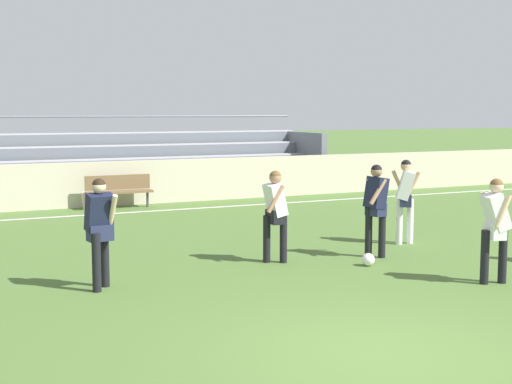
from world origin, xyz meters
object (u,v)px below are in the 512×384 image
(player_white_wide_left, at_px, (275,208))
(player_white_pressing_high, at_px, (405,194))
(bleacher_stand, at_px, (38,165))
(player_dark_dropping_back, at_px, (376,202))
(player_dark_wide_right, at_px, (100,224))
(soccer_ball, at_px, (368,260))
(bench_centre_sideline, at_px, (119,188))
(player_white_trailing_run, at_px, (495,222))

(player_white_wide_left, relative_size, player_white_pressing_high, 0.96)
(player_white_pressing_high, bearing_deg, bleacher_stand, 118.06)
(player_white_pressing_high, bearing_deg, player_white_wide_left, -171.37)
(player_white_wide_left, relative_size, player_dark_dropping_back, 0.96)
(player_white_wide_left, xyz_separation_m, player_dark_wide_right, (-3.20, -0.58, 0.03))
(soccer_ball, bearing_deg, player_white_pressing_high, 37.84)
(bleacher_stand, bearing_deg, bench_centre_sideline, -57.18)
(player_dark_wide_right, xyz_separation_m, player_white_trailing_run, (5.54, -2.23, -0.03))
(player_white_wide_left, bearing_deg, player_white_pressing_high, 8.63)
(player_dark_wide_right, bearing_deg, player_white_pressing_high, 9.50)
(player_white_pressing_high, height_order, player_white_trailing_run, player_white_pressing_high)
(player_white_wide_left, bearing_deg, soccer_ball, -35.58)
(bleacher_stand, relative_size, player_dark_wide_right, 10.94)
(player_dark_dropping_back, bearing_deg, bench_centre_sideline, 106.33)
(player_white_trailing_run, bearing_deg, bleacher_stand, 109.04)
(bleacher_stand, distance_m, player_white_trailing_run, 14.41)
(bleacher_stand, xyz_separation_m, player_white_wide_left, (2.36, -10.80, -0.10))
(player_white_wide_left, distance_m, player_dark_wide_right, 3.25)
(soccer_ball, bearing_deg, player_white_trailing_run, -61.43)
(bleacher_stand, xyz_separation_m, soccer_ball, (3.68, -11.75, -0.94))
(player_dark_wide_right, xyz_separation_m, soccer_ball, (4.52, -0.36, -0.88))
(player_dark_dropping_back, relative_size, player_white_trailing_run, 1.04)
(bleacher_stand, bearing_deg, player_white_wide_left, -77.66)
(player_dark_dropping_back, bearing_deg, bleacher_stand, 110.64)
(player_white_pressing_high, xyz_separation_m, soccer_ball, (-1.82, -1.42, -0.90))
(player_white_wide_left, bearing_deg, bleacher_stand, 102.34)
(bench_centre_sideline, height_order, soccer_ball, bench_centre_sideline)
(player_dark_dropping_back, distance_m, player_dark_wide_right, 5.05)
(bleacher_stand, distance_m, soccer_ball, 12.34)
(player_dark_dropping_back, height_order, player_white_trailing_run, player_dark_dropping_back)
(player_dark_dropping_back, xyz_separation_m, player_white_trailing_run, (0.49, -2.44, -0.05))
(bench_centre_sideline, xyz_separation_m, player_dark_wide_right, (-2.55, -8.73, 0.44))
(player_white_wide_left, xyz_separation_m, player_dark_dropping_back, (1.85, -0.37, 0.05))
(bleacher_stand, distance_m, player_dark_dropping_back, 11.95)
(bench_centre_sideline, relative_size, player_dark_wide_right, 1.08)
(player_white_pressing_high, height_order, soccer_ball, player_white_pressing_high)
(player_dark_dropping_back, bearing_deg, soccer_ball, -133.09)
(player_dark_wide_right, distance_m, player_white_trailing_run, 5.97)
(player_white_wide_left, distance_m, player_white_trailing_run, 3.66)
(player_white_wide_left, bearing_deg, player_dark_dropping_back, -11.46)
(bleacher_stand, xyz_separation_m, player_white_trailing_run, (4.70, -13.62, -0.09))
(bleacher_stand, height_order, player_dark_wide_right, bleacher_stand)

